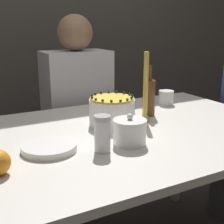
{
  "coord_description": "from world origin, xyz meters",
  "views": [
    {
      "loc": [
        -0.64,
        -1.09,
        1.19
      ],
      "look_at": [
        -0.01,
        0.09,
        0.81
      ],
      "focal_mm": 50.0,
      "sensor_mm": 36.0,
      "label": 1
    }
  ],
  "objects": [
    {
      "name": "cup",
      "position": [
        0.44,
        0.27,
        0.79
      ],
      "size": [
        0.08,
        0.08,
        0.08
      ],
      "color": "white",
      "rests_on": "dining_table"
    },
    {
      "name": "wall_behind",
      "position": [
        0.0,
        1.4,
        1.3
      ],
      "size": [
        8.0,
        0.05,
        2.6
      ],
      "color": "#4C4742",
      "rests_on": "ground_plane"
    },
    {
      "name": "person_man_blue_shirt",
      "position": [
        0.06,
        0.68,
        0.55
      ],
      "size": [
        0.4,
        0.34,
        1.24
      ],
      "rotation": [
        0.0,
        0.0,
        3.14
      ],
      "color": "#595960",
      "rests_on": "ground_plane"
    },
    {
      "name": "bottle",
      "position": [
        0.22,
        0.14,
        0.84
      ],
      "size": [
        0.06,
        0.06,
        0.25
      ],
      "color": "brown",
      "rests_on": "dining_table"
    },
    {
      "name": "cake",
      "position": [
        -0.01,
        0.09,
        0.81
      ],
      "size": [
        0.2,
        0.2,
        0.14
      ],
      "color": "white",
      "rests_on": "dining_table"
    },
    {
      "name": "dining_table",
      "position": [
        0.0,
        0.0,
        0.64
      ],
      "size": [
        1.48,
        0.96,
        0.75
      ],
      "color": "beige",
      "rests_on": "ground_plane"
    },
    {
      "name": "sugar_bowl",
      "position": [
        -0.06,
        -0.15,
        0.8
      ],
      "size": [
        0.13,
        0.13,
        0.12
      ],
      "color": "white",
      "rests_on": "dining_table"
    },
    {
      "name": "candle",
      "position": [
        0.15,
        0.06,
        0.88
      ],
      "size": [
        0.05,
        0.05,
        0.32
      ],
      "color": "tan",
      "rests_on": "dining_table"
    },
    {
      "name": "plate_stack",
      "position": [
        -0.35,
        -0.06,
        0.76
      ],
      "size": [
        0.2,
        0.2,
        0.02
      ],
      "color": "white",
      "rests_on": "dining_table"
    },
    {
      "name": "sugar_shaker",
      "position": [
        -0.18,
        -0.16,
        0.82
      ],
      "size": [
        0.06,
        0.06,
        0.13
      ],
      "color": "white",
      "rests_on": "dining_table"
    }
  ]
}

